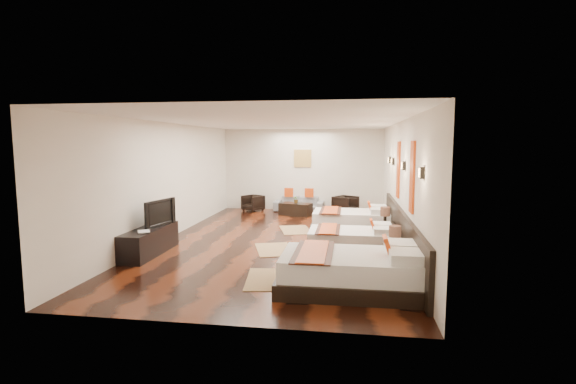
% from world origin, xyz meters
% --- Properties ---
extents(floor, '(5.50, 9.50, 0.01)m').
position_xyz_m(floor, '(0.00, 0.00, 0.00)').
color(floor, black).
rests_on(floor, ground).
extents(ceiling, '(5.50, 9.50, 0.01)m').
position_xyz_m(ceiling, '(0.00, 0.00, 2.80)').
color(ceiling, white).
rests_on(ceiling, floor).
extents(back_wall, '(5.50, 0.01, 2.80)m').
position_xyz_m(back_wall, '(0.00, 4.75, 1.40)').
color(back_wall, silver).
rests_on(back_wall, floor).
extents(left_wall, '(0.01, 9.50, 2.80)m').
position_xyz_m(left_wall, '(-2.75, 0.00, 1.40)').
color(left_wall, silver).
rests_on(left_wall, floor).
extents(right_wall, '(0.01, 9.50, 2.80)m').
position_xyz_m(right_wall, '(2.75, 0.00, 1.40)').
color(right_wall, silver).
rests_on(right_wall, floor).
extents(headboard_panel, '(0.08, 6.60, 0.90)m').
position_xyz_m(headboard_panel, '(2.71, -0.80, 0.45)').
color(headboard_panel, black).
rests_on(headboard_panel, floor).
extents(bed_near, '(2.31, 1.45, 0.88)m').
position_xyz_m(bed_near, '(1.70, -3.17, 0.30)').
color(bed_near, black).
rests_on(bed_near, floor).
extents(bed_mid, '(1.88, 1.18, 0.72)m').
position_xyz_m(bed_mid, '(1.69, -0.79, 0.25)').
color(bed_mid, black).
rests_on(bed_mid, floor).
extents(bed_far, '(2.07, 1.30, 0.79)m').
position_xyz_m(bed_far, '(1.70, 1.45, 0.27)').
color(bed_far, black).
rests_on(bed_far, floor).
extents(nightstand_a, '(0.41, 0.41, 0.82)m').
position_xyz_m(nightstand_a, '(2.44, -2.00, 0.29)').
color(nightstand_a, black).
rests_on(nightstand_a, floor).
extents(nightstand_b, '(0.42, 0.42, 0.84)m').
position_xyz_m(nightstand_b, '(2.44, 0.16, 0.29)').
color(nightstand_b, black).
rests_on(nightstand_b, floor).
extents(jute_mat_near, '(0.90, 1.29, 0.01)m').
position_xyz_m(jute_mat_near, '(0.28, -2.88, 0.01)').
color(jute_mat_near, '#95754C').
rests_on(jute_mat_near, floor).
extents(jute_mat_mid, '(1.08, 1.37, 0.01)m').
position_xyz_m(jute_mat_mid, '(0.01, -0.88, 0.01)').
color(jute_mat_mid, '#95754C').
rests_on(jute_mat_mid, floor).
extents(jute_mat_far, '(1.05, 1.36, 0.01)m').
position_xyz_m(jute_mat_far, '(0.21, 1.26, 0.01)').
color(jute_mat_far, '#95754C').
rests_on(jute_mat_far, floor).
extents(tv_console, '(0.50, 1.80, 0.55)m').
position_xyz_m(tv_console, '(-2.50, -1.61, 0.28)').
color(tv_console, black).
rests_on(tv_console, floor).
extents(tv, '(0.33, 0.99, 0.57)m').
position_xyz_m(tv, '(-2.45, -1.35, 0.83)').
color(tv, black).
rests_on(tv, tv_console).
extents(book, '(0.34, 0.37, 0.03)m').
position_xyz_m(book, '(-2.50, -2.09, 0.56)').
color(book, black).
rests_on(book, tv_console).
extents(figurine, '(0.45, 0.45, 0.38)m').
position_xyz_m(figurine, '(-2.50, -0.82, 0.74)').
color(figurine, brown).
rests_on(figurine, tv_console).
extents(sofa, '(1.70, 0.70, 0.49)m').
position_xyz_m(sofa, '(-0.09, 4.45, 0.25)').
color(sofa, gray).
rests_on(sofa, floor).
extents(armchair_left, '(0.83, 0.84, 0.55)m').
position_xyz_m(armchair_left, '(-1.65, 4.22, 0.28)').
color(armchair_left, black).
rests_on(armchair_left, floor).
extents(armchair_right, '(0.93, 0.92, 0.62)m').
position_xyz_m(armchair_right, '(1.50, 3.96, 0.31)').
color(armchair_right, black).
rests_on(armchair_right, floor).
extents(coffee_table, '(1.10, 0.76, 0.40)m').
position_xyz_m(coffee_table, '(-0.09, 3.55, 0.20)').
color(coffee_table, black).
rests_on(coffee_table, floor).
extents(table_plant, '(0.27, 0.26, 0.24)m').
position_xyz_m(table_plant, '(-0.07, 3.59, 0.52)').
color(table_plant, '#27531B').
rests_on(table_plant, coffee_table).
extents(orange_panel_a, '(0.04, 0.40, 1.30)m').
position_xyz_m(orange_panel_a, '(2.73, -1.90, 1.70)').
color(orange_panel_a, '#D86014').
rests_on(orange_panel_a, right_wall).
extents(orange_panel_b, '(0.04, 0.40, 1.30)m').
position_xyz_m(orange_panel_b, '(2.73, 0.30, 1.70)').
color(orange_panel_b, '#D86014').
rests_on(orange_panel_b, right_wall).
extents(sconce_near, '(0.07, 0.12, 0.18)m').
position_xyz_m(sconce_near, '(2.70, -3.00, 1.85)').
color(sconce_near, black).
rests_on(sconce_near, right_wall).
extents(sconce_mid, '(0.07, 0.12, 0.18)m').
position_xyz_m(sconce_mid, '(2.70, -0.80, 1.85)').
color(sconce_mid, black).
rests_on(sconce_mid, right_wall).
extents(sconce_far, '(0.07, 0.12, 0.18)m').
position_xyz_m(sconce_far, '(2.70, 1.40, 1.85)').
color(sconce_far, black).
rests_on(sconce_far, right_wall).
extents(sconce_lounge, '(0.07, 0.12, 0.18)m').
position_xyz_m(sconce_lounge, '(2.70, 2.30, 1.85)').
color(sconce_lounge, black).
rests_on(sconce_lounge, right_wall).
extents(gold_artwork, '(0.60, 0.04, 0.60)m').
position_xyz_m(gold_artwork, '(0.00, 4.73, 1.80)').
color(gold_artwork, '#AD873F').
rests_on(gold_artwork, back_wall).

